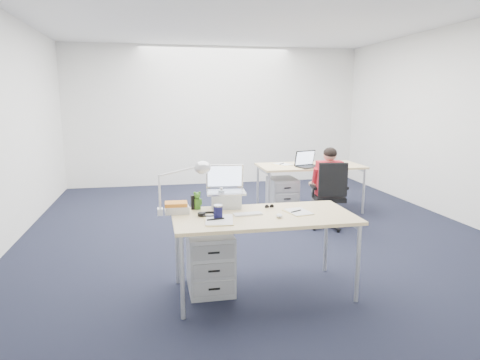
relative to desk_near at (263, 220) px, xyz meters
name	(u,v)px	position (x,y,z in m)	size (l,w,h in m)	color
floor	(255,232)	(0.35, 1.74, -0.68)	(7.00, 7.00, 0.00)	black
room	(256,101)	(0.35, 1.74, 1.03)	(6.02, 7.02, 2.80)	silver
desk_near	(263,220)	(0.00, 0.00, 0.00)	(1.60, 0.80, 0.73)	#D7BA7C
desk_far	(310,168)	(1.45, 2.70, 0.00)	(1.60, 0.80, 0.73)	#D7BA7C
office_chair	(329,209)	(1.39, 1.77, -0.42)	(0.67, 0.67, 0.92)	black
seated_person	(326,186)	(1.40, 1.93, -0.13)	(0.35, 0.61, 1.10)	#AF1922
drawer_pedestal_near	(210,261)	(-0.46, 0.15, -0.41)	(0.40, 0.50, 0.55)	#ADB0B2
drawer_pedestal_far	(282,196)	(0.99, 2.63, -0.41)	(0.40, 0.50, 0.55)	#ADB0B2
silver_laptop	(226,187)	(-0.28, 0.35, 0.24)	(0.36, 0.29, 0.38)	silver
wireless_keyboard	(248,214)	(-0.14, 0.04, 0.05)	(0.25, 0.10, 0.01)	white
computer_mouse	(279,216)	(0.11, -0.11, 0.06)	(0.05, 0.09, 0.03)	white
headphones	(209,214)	(-0.47, 0.07, 0.06)	(0.21, 0.16, 0.03)	black
can_koozie	(218,212)	(-0.42, -0.06, 0.11)	(0.08, 0.08, 0.13)	#13123B
water_bottle	(221,198)	(-0.33, 0.31, 0.15)	(0.06, 0.06, 0.20)	silver
bear_figurine	(197,200)	(-0.55, 0.31, 0.13)	(0.09, 0.07, 0.17)	#266A1C
book_stack	(177,208)	(-0.75, 0.22, 0.09)	(0.22, 0.16, 0.10)	silver
cordless_phone	(193,203)	(-0.60, 0.31, 0.11)	(0.04, 0.02, 0.13)	black
papers_left	(218,220)	(-0.42, -0.11, 0.05)	(0.23, 0.32, 0.01)	#F1D98C
papers_right	(298,212)	(0.32, 0.01, 0.05)	(0.18, 0.26, 0.01)	#F1D98C
sunglasses	(269,207)	(0.12, 0.23, 0.06)	(0.09, 0.04, 0.02)	black
desk_lamp	(176,187)	(-0.75, 0.18, 0.29)	(0.43, 0.16, 0.49)	silver
dark_laptop	(310,159)	(1.36, 2.48, 0.18)	(0.35, 0.34, 0.26)	black
far_cup	(330,160)	(1.86, 2.85, 0.09)	(0.07, 0.07, 0.09)	white
far_papers	(283,164)	(1.05, 2.82, 0.05)	(0.21, 0.30, 0.01)	white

